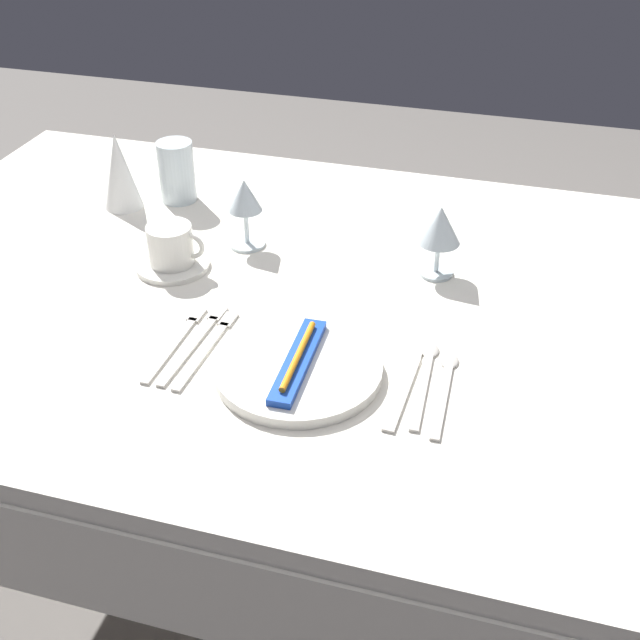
% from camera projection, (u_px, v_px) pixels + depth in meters
% --- Properties ---
extents(ground_plane, '(6.00, 6.00, 0.00)m').
position_uv_depth(ground_plane, '(329.00, 571.00, 1.84)').
color(ground_plane, slate).
extents(dining_table, '(1.80, 1.11, 0.74)m').
position_uv_depth(dining_table, '(331.00, 335.00, 1.46)').
color(dining_table, silver).
rests_on(dining_table, ground).
extents(dinner_plate, '(0.26, 0.26, 0.02)m').
position_uv_depth(dinner_plate, '(298.00, 369.00, 1.23)').
color(dinner_plate, white).
rests_on(dinner_plate, dining_table).
extents(toothbrush_package, '(0.04, 0.21, 0.02)m').
position_uv_depth(toothbrush_package, '(298.00, 360.00, 1.22)').
color(toothbrush_package, blue).
rests_on(toothbrush_package, dinner_plate).
extents(fork_outer, '(0.03, 0.22, 0.00)m').
position_uv_depth(fork_outer, '(209.00, 346.00, 1.29)').
color(fork_outer, beige).
rests_on(fork_outer, dining_table).
extents(fork_inner, '(0.03, 0.23, 0.00)m').
position_uv_depth(fork_inner, '(196.00, 341.00, 1.31)').
color(fork_inner, beige).
rests_on(fork_inner, dining_table).
extents(fork_salad, '(0.02, 0.21, 0.00)m').
position_uv_depth(fork_salad, '(177.00, 340.00, 1.31)').
color(fork_salad, beige).
rests_on(fork_salad, dining_table).
extents(dinner_knife, '(0.03, 0.22, 0.00)m').
position_uv_depth(dinner_knife, '(404.00, 387.00, 1.21)').
color(dinner_knife, beige).
rests_on(dinner_knife, dining_table).
extents(spoon_soup, '(0.03, 0.21, 0.01)m').
position_uv_depth(spoon_soup, '(425.00, 373.00, 1.24)').
color(spoon_soup, beige).
rests_on(spoon_soup, dining_table).
extents(spoon_dessert, '(0.03, 0.20, 0.01)m').
position_uv_depth(spoon_dessert, '(445.00, 383.00, 1.22)').
color(spoon_dessert, beige).
rests_on(spoon_dessert, dining_table).
extents(saucer_left, '(0.14, 0.14, 0.01)m').
position_uv_depth(saucer_left, '(173.00, 265.00, 1.50)').
color(saucer_left, white).
rests_on(saucer_left, dining_table).
extents(coffee_cup_left, '(0.11, 0.08, 0.07)m').
position_uv_depth(coffee_cup_left, '(171.00, 245.00, 1.47)').
color(coffee_cup_left, white).
rests_on(coffee_cup_left, saucer_left).
extents(wine_glass_centre, '(0.08, 0.08, 0.13)m').
position_uv_depth(wine_glass_centre, '(440.00, 228.00, 1.43)').
color(wine_glass_centre, silver).
rests_on(wine_glass_centre, dining_table).
extents(wine_glass_left, '(0.07, 0.07, 0.14)m').
position_uv_depth(wine_glass_left, '(245.00, 201.00, 1.52)').
color(wine_glass_left, silver).
rests_on(wine_glass_left, dining_table).
extents(drink_tumbler, '(0.07, 0.07, 0.13)m').
position_uv_depth(drink_tumbler, '(177.00, 175.00, 1.70)').
color(drink_tumbler, silver).
rests_on(drink_tumbler, dining_table).
extents(napkin_folded, '(0.08, 0.08, 0.16)m').
position_uv_depth(napkin_folded, '(119.00, 171.00, 1.66)').
color(napkin_folded, white).
rests_on(napkin_folded, dining_table).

